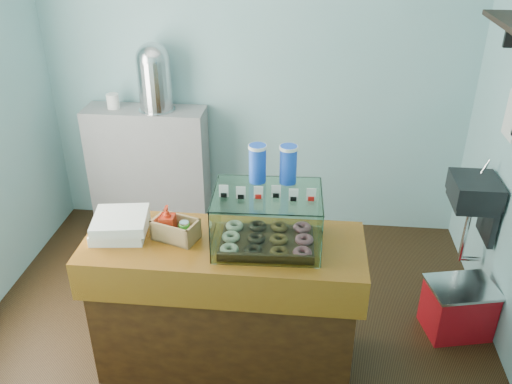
# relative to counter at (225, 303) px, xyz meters

# --- Properties ---
(ground) EXTENTS (3.50, 3.50, 0.00)m
(ground) POSITION_rel_counter_xyz_m (0.00, 0.25, -0.46)
(ground) COLOR black
(ground) RESTS_ON ground
(room_shell) EXTENTS (3.54, 3.04, 2.82)m
(room_shell) POSITION_rel_counter_xyz_m (0.03, 0.26, 1.25)
(room_shell) COLOR #80B6BA
(room_shell) RESTS_ON ground
(counter) EXTENTS (1.60, 0.60, 0.90)m
(counter) POSITION_rel_counter_xyz_m (0.00, 0.00, 0.00)
(counter) COLOR #46260D
(counter) RESTS_ON ground
(back_shelf) EXTENTS (1.00, 0.32, 1.10)m
(back_shelf) POSITION_rel_counter_xyz_m (-0.90, 1.57, 0.09)
(back_shelf) COLOR gray
(back_shelf) RESTS_ON ground
(display_case) EXTENTS (0.61, 0.45, 0.54)m
(display_case) POSITION_rel_counter_xyz_m (0.25, 0.04, 0.62)
(display_case) COLOR #352110
(display_case) RESTS_ON counter
(condiment_crate) EXTENTS (0.29, 0.22, 0.20)m
(condiment_crate) POSITION_rel_counter_xyz_m (-0.29, 0.02, 0.51)
(condiment_crate) COLOR tan
(condiment_crate) RESTS_ON counter
(pastry_boxes) EXTENTS (0.35, 0.35, 0.12)m
(pastry_boxes) POSITION_rel_counter_xyz_m (-0.60, 0.03, 0.50)
(pastry_boxes) COLOR white
(pastry_boxes) RESTS_ON counter
(coffee_urn) EXTENTS (0.30, 0.30, 0.55)m
(coffee_urn) POSITION_rel_counter_xyz_m (-0.78, 1.57, 0.93)
(coffee_urn) COLOR silver
(coffee_urn) RESTS_ON back_shelf
(red_cooler) EXTENTS (0.49, 0.41, 0.38)m
(red_cooler) POSITION_rel_counter_xyz_m (1.51, 0.43, -0.27)
(red_cooler) COLOR red
(red_cooler) RESTS_ON ground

